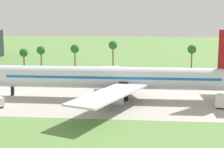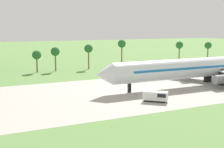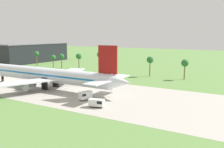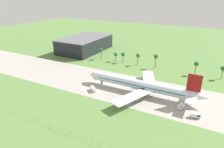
{
  "view_description": "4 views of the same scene",
  "coord_description": "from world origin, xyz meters",
  "px_view_note": "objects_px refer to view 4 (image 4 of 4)",
  "views": [
    {
      "loc": [
        37.35,
        -92.22,
        21.57
      ],
      "look_at": [
        28.7,
        -1.66,
        6.51
      ],
      "focal_mm": 55.0,
      "sensor_mm": 36.0,
      "label": 1
    },
    {
      "loc": [
        -40.46,
        -75.02,
        18.11
      ],
      "look_at": [
        -4.55,
        -1.66,
        5.51
      ],
      "focal_mm": 50.0,
      "sensor_mm": 36.0,
      "label": 2
    },
    {
      "loc": [
        106.15,
        -76.24,
        22.25
      ],
      "look_at": [
        61.95,
        -1.66,
        8.45
      ],
      "focal_mm": 40.0,
      "sensor_mm": 36.0,
      "label": 3
    },
    {
      "loc": [
        66.91,
        -110.92,
        59.27
      ],
      "look_at": [
        5.33,
        5.0,
        6.0
      ],
      "focal_mm": 32.0,
      "sensor_mm": 36.0,
      "label": 4
    }
  ],
  "objects_px": {
    "jet_airliner": "(142,85)",
    "baggage_tug": "(196,115)",
    "catering_van": "(181,106)",
    "no_stopping_sign": "(52,126)",
    "terminal_building": "(85,44)",
    "fuel_truck": "(93,89)"
  },
  "relations": [
    {
      "from": "baggage_tug",
      "to": "catering_van",
      "type": "distance_m",
      "value": 9.86
    },
    {
      "from": "fuel_truck",
      "to": "no_stopping_sign",
      "type": "relative_size",
      "value": 3.37
    },
    {
      "from": "no_stopping_sign",
      "to": "terminal_building",
      "type": "distance_m",
      "value": 137.11
    },
    {
      "from": "fuel_truck",
      "to": "catering_van",
      "type": "bearing_deg",
      "value": 4.65
    },
    {
      "from": "baggage_tug",
      "to": "no_stopping_sign",
      "type": "height_order",
      "value": "baggage_tug"
    },
    {
      "from": "baggage_tug",
      "to": "terminal_building",
      "type": "xyz_separation_m",
      "value": [
        -124.37,
        79.74,
        6.29
      ]
    },
    {
      "from": "catering_van",
      "to": "terminal_building",
      "type": "xyz_separation_m",
      "value": [
        -116.0,
        74.53,
        6.1
      ]
    },
    {
      "from": "baggage_tug",
      "to": "terminal_building",
      "type": "bearing_deg",
      "value": 147.33
    },
    {
      "from": "jet_airliner",
      "to": "no_stopping_sign",
      "type": "distance_m",
      "value": 59.51
    },
    {
      "from": "baggage_tug",
      "to": "no_stopping_sign",
      "type": "distance_m",
      "value": 71.85
    },
    {
      "from": "no_stopping_sign",
      "to": "terminal_building",
      "type": "bearing_deg",
      "value": 118.41
    },
    {
      "from": "jet_airliner",
      "to": "baggage_tug",
      "type": "distance_m",
      "value": 36.45
    },
    {
      "from": "jet_airliner",
      "to": "terminal_building",
      "type": "height_order",
      "value": "jet_airliner"
    },
    {
      "from": "baggage_tug",
      "to": "terminal_building",
      "type": "height_order",
      "value": "terminal_building"
    },
    {
      "from": "catering_van",
      "to": "no_stopping_sign",
      "type": "relative_size",
      "value": 3.01
    },
    {
      "from": "fuel_truck",
      "to": "terminal_building",
      "type": "height_order",
      "value": "terminal_building"
    },
    {
      "from": "baggage_tug",
      "to": "catering_van",
      "type": "height_order",
      "value": "catering_van"
    },
    {
      "from": "jet_airliner",
      "to": "terminal_building",
      "type": "bearing_deg",
      "value": 143.58
    },
    {
      "from": "baggage_tug",
      "to": "fuel_truck",
      "type": "relative_size",
      "value": 0.9
    },
    {
      "from": "catering_van",
      "to": "no_stopping_sign",
      "type": "xyz_separation_m",
      "value": [
        -50.83,
        -45.92,
        -0.51
      ]
    },
    {
      "from": "fuel_truck",
      "to": "no_stopping_sign",
      "type": "bearing_deg",
      "value": -84.96
    },
    {
      "from": "baggage_tug",
      "to": "terminal_building",
      "type": "distance_m",
      "value": 147.87
    }
  ]
}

